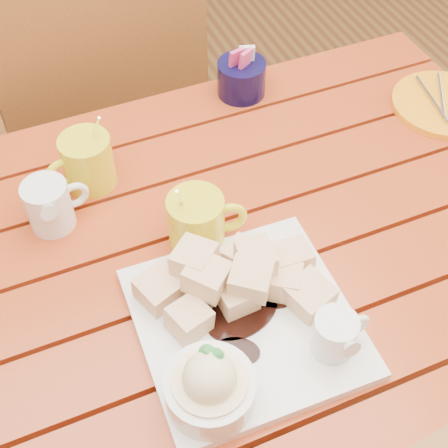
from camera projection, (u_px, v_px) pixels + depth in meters
name	position (u px, v px, depth m)	size (l,w,h in m)	color
ground	(216.00, 443.00, 1.51)	(5.00, 5.00, 0.00)	#593019
table	(212.00, 295.00, 1.02)	(1.20, 0.79, 0.75)	maroon
dessert_plate	(239.00, 325.00, 0.82)	(0.29, 0.29, 0.12)	white
coffee_mug_left	(86.00, 162.00, 1.00)	(0.12, 0.08, 0.14)	yellow
coffee_mug_right	(198.00, 222.00, 0.92)	(0.12, 0.08, 0.14)	yellow
cream_pitcher	(50.00, 205.00, 0.95)	(0.10, 0.08, 0.08)	white
sugar_caddy	(242.00, 77.00, 1.16)	(0.09, 0.09, 0.10)	black
orange_saucer	(444.00, 104.00, 1.16)	(0.19, 0.19, 0.02)	orange
chair_far	(99.00, 114.00, 1.48)	(0.51, 0.51, 0.96)	brown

